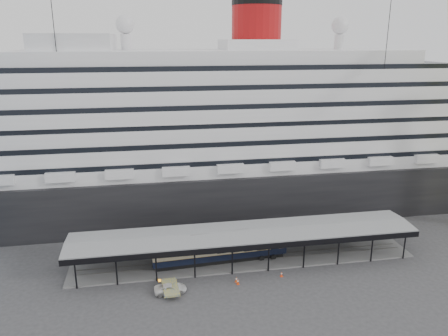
{
  "coord_description": "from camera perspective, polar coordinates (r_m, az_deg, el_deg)",
  "views": [
    {
      "loc": [
        -14.62,
        -58.08,
        34.87
      ],
      "look_at": [
        -2.92,
        8.0,
        15.09
      ],
      "focal_mm": 35.0,
      "sensor_mm": 36.0,
      "label": 1
    }
  ],
  "objects": [
    {
      "name": "traffic_cone_right",
      "position": [
        69.25,
        7.52,
        -13.58
      ],
      "size": [
        0.5,
        0.5,
        0.82
      ],
      "rotation": [
        0.0,
        0.0,
        0.22
      ],
      "color": "#F63D0D",
      "rests_on": "ground"
    },
    {
      "name": "port_truck",
      "position": [
        65.25,
        -7.01,
        -15.35
      ],
      "size": [
        4.72,
        2.39,
        1.28
      ],
      "primitive_type": "imported",
      "rotation": [
        0.0,
        0.0,
        1.63
      ],
      "color": "silver",
      "rests_on": "ground"
    },
    {
      "name": "platform_canopy",
      "position": [
        72.46,
        2.73,
        -10.25
      ],
      "size": [
        56.0,
        9.18,
        5.3
      ],
      "color": "slate",
      "rests_on": "ground"
    },
    {
      "name": "traffic_cone_mid",
      "position": [
        67.39,
        1.63,
        -14.34
      ],
      "size": [
        0.55,
        0.55,
        0.83
      ],
      "rotation": [
        0.0,
        0.0,
        -0.38
      ],
      "color": "#F5520D",
      "rests_on": "ground"
    },
    {
      "name": "cruise_ship",
      "position": [
        92.76,
        -0.79,
        6.16
      ],
      "size": [
        130.0,
        30.0,
        43.9
      ],
      "color": "black",
      "rests_on": "ground"
    },
    {
      "name": "ground",
      "position": [
        69.31,
        3.64,
        -13.82
      ],
      "size": [
        200.0,
        200.0,
        0.0
      ],
      "primitive_type": "plane",
      "color": "#363638",
      "rests_on": "ground"
    },
    {
      "name": "traffic_cone_left",
      "position": [
        66.85,
        1.83,
        -14.61
      ],
      "size": [
        0.54,
        0.54,
        0.83
      ],
      "rotation": [
        0.0,
        0.0,
        0.32
      ],
      "color": "red",
      "rests_on": "ground"
    },
    {
      "name": "pullman_carriage",
      "position": [
        71.63,
        -0.52,
        -10.34
      ],
      "size": [
        22.01,
        4.16,
        21.48
      ],
      "rotation": [
        0.0,
        0.0,
        0.06
      ],
      "color": "black",
      "rests_on": "ground"
    }
  ]
}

